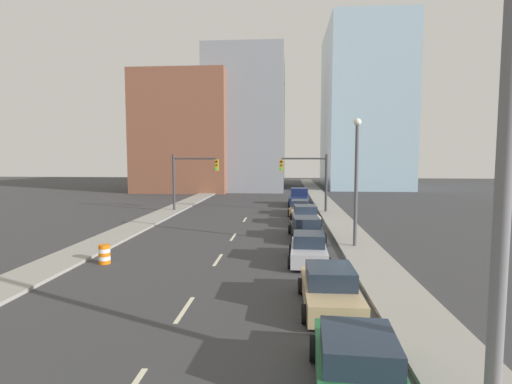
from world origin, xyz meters
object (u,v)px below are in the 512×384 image
sedan_brown (300,208)px  sedan_white (305,216)px  sedan_green (358,367)px  traffic_signal_right (312,175)px  traffic_signal_left (188,174)px  pickup_truck_navy (299,198)px  sedan_black (306,229)px  utility_pole_right_near (506,142)px  street_lamp (356,173)px  sedan_silver (309,249)px  traffic_barrel (104,254)px  sedan_tan (330,289)px

sedan_brown → sedan_white: bearing=-84.0°
sedan_green → sedan_white: (-0.15, 22.63, 0.04)m
traffic_signal_right → sedan_white: size_ratio=1.20×
traffic_signal_left → pickup_truck_navy: bearing=27.8°
sedan_black → sedan_brown: bearing=87.0°
sedan_white → sedan_black: bearing=-95.1°
utility_pole_right_near → sedan_brown: bearing=96.0°
sedan_brown → pickup_truck_navy: 7.02m
traffic_signal_right → street_lamp: (1.64, -14.62, 0.76)m
utility_pole_right_near → street_lamp: utility_pole_right_near is taller
traffic_signal_right → pickup_truck_navy: (-0.95, 5.76, -2.86)m
traffic_signal_left → traffic_signal_right: bearing=0.0°
traffic_signal_right → sedan_silver: 18.24m
sedan_black → pickup_truck_navy: pickup_truck_navy is taller
sedan_silver → sedan_black: size_ratio=0.88×
traffic_barrel → street_lamp: bearing=18.7°
street_lamp → sedan_green: (-2.36, -14.53, -3.75)m
traffic_signal_left → street_lamp: bearing=-47.3°
sedan_black → sedan_white: bearing=84.8°
traffic_barrel → sedan_silver: size_ratio=0.22×
sedan_white → traffic_barrel: bearing=-133.1°
utility_pole_right_near → traffic_signal_right: bearing=93.6°
traffic_signal_right → sedan_brown: size_ratio=1.18×
sedan_green → sedan_brown: (-0.39, 27.88, -0.01)m
traffic_signal_left → traffic_barrel: (0.55, -19.01, -3.15)m
traffic_barrel → street_lamp: street_lamp is taller
traffic_signal_left → sedan_tan: size_ratio=1.23×
traffic_signal_right → sedan_silver: size_ratio=1.29×
sedan_tan → sedan_silver: bearing=93.2°
traffic_signal_right → sedan_white: bearing=-97.6°
street_lamp → pickup_truck_navy: size_ratio=1.42×
traffic_signal_right → sedan_brown: (-1.11, -1.26, -3.00)m
traffic_signal_right → sedan_green: bearing=-91.4°
traffic_signal_left → pickup_truck_navy: traffic_signal_left is taller
traffic_barrel → sedan_white: bearing=50.1°
sedan_tan → sedan_brown: 22.75m
sedan_green → sedan_white: bearing=93.5°
utility_pole_right_near → sedan_silver: size_ratio=2.55×
sedan_tan → sedan_brown: bearing=90.1°
sedan_green → traffic_barrel: bearing=139.4°
utility_pole_right_near → sedan_tan: 7.98m
sedan_tan → utility_pole_right_near: bearing=-65.5°
sedan_green → street_lamp: bearing=83.9°
sedan_tan → pickup_truck_navy: pickup_truck_navy is taller
traffic_signal_right → utility_pole_right_near: (1.89, -29.68, 1.95)m
sedan_black → sedan_white: (0.18, 5.54, 0.04)m
sedan_silver → sedan_brown: (0.10, 16.70, -0.04)m
street_lamp → sedan_tan: size_ratio=1.66×
traffic_barrel → pickup_truck_navy: bearing=67.3°
street_lamp → pickup_truck_navy: (-2.58, 20.38, -3.62)m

